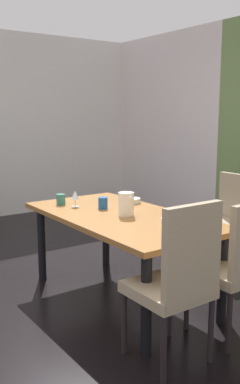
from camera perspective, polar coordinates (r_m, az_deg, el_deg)
The scene contains 14 objects.
ground_plane at distance 3.82m, azimuth -6.41°, elevation -13.09°, with size 6.23×5.53×0.02m, color black.
back_panel_interior at distance 6.69m, azimuth 5.82°, elevation 8.89°, with size 2.30×0.10×2.68m, color silver.
dining_table at distance 3.44m, azimuth 0.18°, elevation -4.33°, with size 1.73×0.90×0.72m.
chair_right_far at distance 2.98m, azimuth 15.40°, elevation -9.05°, with size 0.44×0.44×0.96m.
chair_right_near at distance 2.60m, azimuth 7.69°, elevation -11.28°, with size 0.44×0.44×1.02m.
chair_head_far at distance 4.29m, azimuth 14.16°, elevation -3.18°, with size 0.44×0.45×0.93m.
wine_glass_rear at distance 3.70m, azimuth -6.01°, elevation -0.45°, with size 0.07×0.07×0.14m.
wine_glass_right at distance 2.69m, azimuth 6.19°, elevation -4.72°, with size 0.06×0.06×0.13m.
serving_bowl_left at distance 3.18m, azimuth 6.98°, elevation -3.78°, with size 0.17×0.17×0.04m, color white.
serving_bowl_south at distance 3.84m, azimuth 1.53°, elevation -1.15°, with size 0.16×0.16×0.05m, color beige.
cup_north at distance 3.81m, azimuth -7.89°, elevation -0.98°, with size 0.08×0.08×0.09m, color #306E5E.
cup_front at distance 3.62m, azimuth -2.29°, elevation -1.48°, with size 0.08×0.08×0.10m, color #1B4F8C.
cup_corner at distance 3.64m, azimuth 0.97°, elevation -1.39°, with size 0.07×0.07×0.10m, color silver.
pitcher_center at distance 3.36m, azimuth 0.83°, elevation -1.59°, with size 0.14×0.12×0.19m.
Camera 1 is at (3.09, -1.67, 1.51)m, focal length 40.00 mm.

